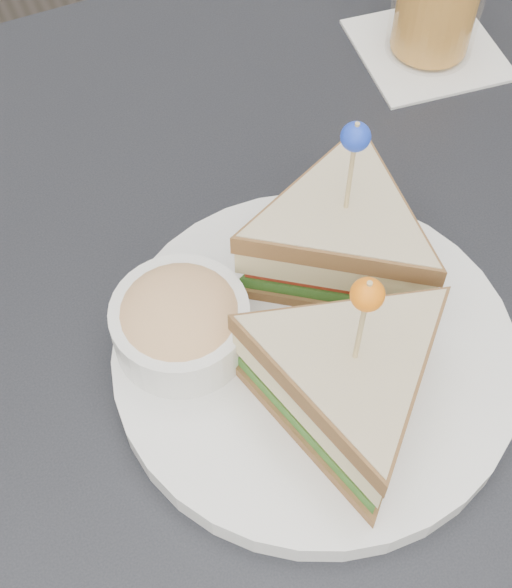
# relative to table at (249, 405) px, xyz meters

# --- Properties ---
(table) EXTENTS (0.80, 0.80, 0.75)m
(table) POSITION_rel_table_xyz_m (0.00, 0.00, 0.00)
(table) COLOR black
(table) RESTS_ON ground
(plate_meal) EXTENTS (0.31, 0.31, 0.15)m
(plate_meal) POSITION_rel_table_xyz_m (0.04, -0.02, 0.12)
(plate_meal) COLOR white
(plate_meal) RESTS_ON table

